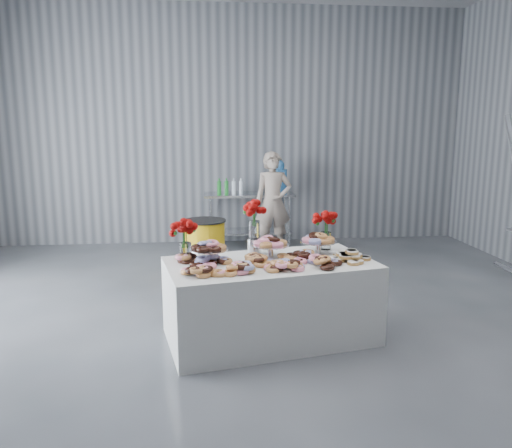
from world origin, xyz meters
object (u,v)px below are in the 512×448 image
at_px(water_jug, 279,178).
at_px(person, 273,203).
at_px(trash_barrel, 205,247).
at_px(prep_table, 249,210).
at_px(display_table, 270,300).

relative_size(water_jug, person, 0.34).
height_order(person, trash_barrel, person).
bearing_deg(prep_table, person, -55.01).
bearing_deg(person, trash_barrel, -135.48).
xyz_separation_m(display_table, water_jug, (0.65, 3.83, 0.77)).
bearing_deg(water_jug, trash_barrel, -128.05).
xyz_separation_m(display_table, person, (0.49, 3.34, 0.43)).
bearing_deg(display_table, person, 81.66).
height_order(water_jug, person, person).
distance_m(display_table, water_jug, 3.96).
height_order(prep_table, water_jug, water_jug).
height_order(display_table, water_jug, water_jug).
relative_size(prep_table, water_jug, 2.71).
bearing_deg(trash_barrel, display_table, -74.83).
distance_m(display_table, person, 3.40).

